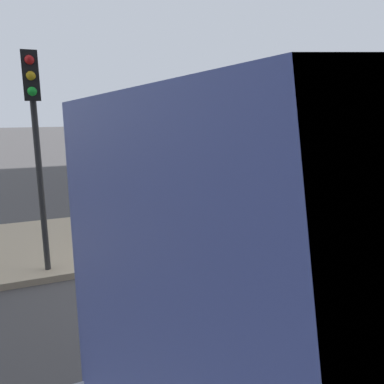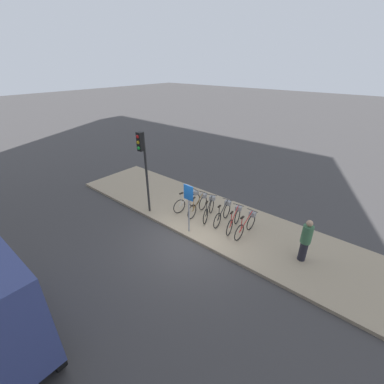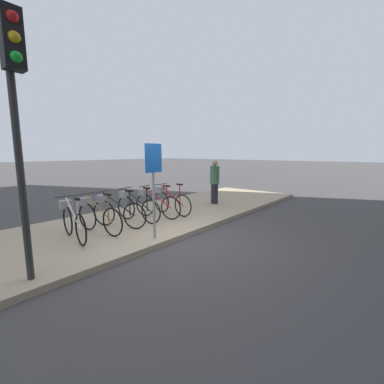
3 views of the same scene
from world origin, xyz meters
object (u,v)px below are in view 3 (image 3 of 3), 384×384
Objects in this scene: parked_bicycle_4 at (155,203)px; parked_bicycle_2 at (116,210)px; pedestrian at (215,181)px; traffic_light at (15,94)px; parked_bicycle_1 at (97,215)px; parked_bicycle_5 at (170,200)px; parked_bicycle_3 at (135,206)px; parked_bicycle_0 at (72,220)px; sign_post at (154,175)px.

parked_bicycle_2 is at bearing 178.75° from parked_bicycle_4.
traffic_light is at bearing -168.75° from pedestrian.
parked_bicycle_1 is 0.55m from parked_bicycle_2.
parked_bicycle_2 is 1.86m from parked_bicycle_5.
traffic_light is (-3.06, -1.54, 2.19)m from parked_bicycle_3.
parked_bicycle_2 and parked_bicycle_5 have the same top height.
parked_bicycle_3 and parked_bicycle_4 have the same top height.
pedestrian reaches higher than parked_bicycle_2.
parked_bicycle_2 is at bearing 3.41° from parked_bicycle_0.
parked_bicycle_4 is 0.57m from parked_bicycle_5.
traffic_light reaches higher than parked_bicycle_3.
traffic_light reaches higher than parked_bicycle_1.
traffic_light is at bearing -161.73° from parked_bicycle_5.
pedestrian is at bearing -2.96° from parked_bicycle_5.
traffic_light reaches higher than sign_post.
parked_bicycle_0 is 1.13m from parked_bicycle_2.
parked_bicycle_2 is (0.55, 0.06, 0.00)m from parked_bicycle_1.
sign_post reaches higher than parked_bicycle_3.
parked_bicycle_0 is 0.99× the size of parked_bicycle_5.
pedestrian reaches higher than parked_bicycle_4.
parked_bicycle_0 and parked_bicycle_1 have the same top height.
parked_bicycle_1 is 1.01× the size of parked_bicycle_4.
sign_post is (2.41, 0.05, -1.22)m from traffic_light.
parked_bicycle_2 is at bearing -173.83° from parked_bicycle_3.
parked_bicycle_1 is 2.41m from parked_bicycle_5.
parked_bicycle_1 is at bearing -179.15° from parked_bicycle_4.
traffic_light is at bearing -178.85° from sign_post.
sign_post is (0.58, -1.36, 0.97)m from parked_bicycle_1.
parked_bicycle_5 is 0.99× the size of pedestrian.
parked_bicycle_4 and parked_bicycle_5 have the same top height.
parked_bicycle_5 is at bearing -1.91° from parked_bicycle_2.
parked_bicycle_0 is at bearing -179.07° from parked_bicycle_4.
parked_bicycle_0 is 0.98× the size of pedestrian.
pedestrian is 4.27m from sign_post.
parked_bicycle_0 is 2.41m from parked_bicycle_4.
sign_post reaches higher than parked_bicycle_2.
traffic_light reaches higher than parked_bicycle_4.
pedestrian is (5.21, -0.11, 0.40)m from parked_bicycle_0.
sign_post is at bearing -66.99° from parked_bicycle_1.
parked_bicycle_3 is 3.44m from pedestrian.
pedestrian is at bearing 11.25° from traffic_light.
parked_bicycle_1 is at bearing 1.18° from parked_bicycle_0.
sign_post is at bearing -132.22° from parked_bicycle_4.
pedestrian is at bearing -3.05° from parked_bicycle_4.
parked_bicycle_3 is (1.22, 0.13, 0.00)m from parked_bicycle_1.
sign_post is (-1.83, -1.35, 0.97)m from parked_bicycle_5.
parked_bicycle_3 is at bearing 5.98° from parked_bicycle_1.
parked_bicycle_1 is 0.76× the size of sign_post.
parked_bicycle_0 and parked_bicycle_4 have the same top height.
parked_bicycle_4 is 0.75× the size of sign_post.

